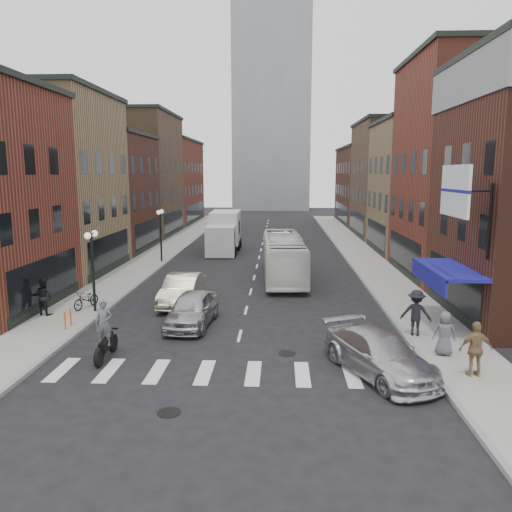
{
  "coord_description": "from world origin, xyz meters",
  "views": [
    {
      "loc": [
        1.68,
        -19.42,
        6.91
      ],
      "look_at": [
        0.42,
        6.92,
        2.48
      ],
      "focal_mm": 35.0,
      "sensor_mm": 36.0,
      "label": 1
    }
  ],
  "objects": [
    {
      "name": "motorcycle_rider",
      "position": [
        -4.79,
        -1.93,
        1.07
      ],
      "size": [
        0.66,
        2.25,
        2.29
      ],
      "rotation": [
        0.0,
        0.0,
        0.09
      ],
      "color": "black",
      "rests_on": "ground"
    },
    {
      "name": "bldg_left_mid_a",
      "position": [
        -14.99,
        14.0,
        6.15
      ],
      "size": [
        10.3,
        10.2,
        12.3
      ],
      "color": "#8D714D",
      "rests_on": "ground"
    },
    {
      "name": "bldg_right_mid_a",
      "position": [
        15.0,
        14.0,
        7.15
      ],
      "size": [
        10.3,
        10.2,
        14.3
      ],
      "color": "brown",
      "rests_on": "ground"
    },
    {
      "name": "curb_car",
      "position": [
        5.14,
        -2.88,
        0.73
      ],
      "size": [
        3.94,
        5.44,
        1.46
      ],
      "primitive_type": "imported",
      "rotation": [
        0.0,
        0.0,
        0.42
      ],
      "color": "silver",
      "rests_on": "ground"
    },
    {
      "name": "ped_left_solo",
      "position": [
        -9.6,
        3.28,
        1.05
      ],
      "size": [
        0.99,
        0.75,
        1.79
      ],
      "primitive_type": "imported",
      "rotation": [
        0.0,
        0.0,
        2.82
      ],
      "color": "black",
      "rests_on": "sidewalk_left"
    },
    {
      "name": "sidewalk_left",
      "position": [
        -8.5,
        22.0,
        0.07
      ],
      "size": [
        3.0,
        74.0,
        0.15
      ],
      "primitive_type": "cube",
      "color": "gray",
      "rests_on": "ground"
    },
    {
      "name": "curb_right",
      "position": [
        7.0,
        22.0,
        0.0
      ],
      "size": [
        0.2,
        74.0,
        0.16
      ],
      "primitive_type": "cube",
      "color": "gray",
      "rests_on": "ground"
    },
    {
      "name": "bldg_left_far_a",
      "position": [
        -14.99,
        35.0,
        6.65
      ],
      "size": [
        10.3,
        12.2,
        13.3
      ],
      "color": "brown",
      "rests_on": "ground"
    },
    {
      "name": "curb_left",
      "position": [
        -7.0,
        22.0,
        0.0
      ],
      "size": [
        0.2,
        74.0,
        0.16
      ],
      "primitive_type": "cube",
      "color": "gray",
      "rests_on": "ground"
    },
    {
      "name": "streetlamp_near",
      "position": [
        -7.4,
        4.0,
        2.91
      ],
      "size": [
        0.32,
        1.22,
        4.11
      ],
      "color": "black",
      "rests_on": "ground"
    },
    {
      "name": "bldg_right_far_b",
      "position": [
        14.99,
        49.0,
        5.15
      ],
      "size": [
        10.3,
        16.2,
        10.3
      ],
      "color": "#49231A",
      "rests_on": "ground"
    },
    {
      "name": "streetlamp_far",
      "position": [
        -7.4,
        18.0,
        2.91
      ],
      "size": [
        0.32,
        1.22,
        4.11
      ],
      "color": "black",
      "rests_on": "ground"
    },
    {
      "name": "crosswalk_stripes",
      "position": [
        0.0,
        -3.0,
        0.0
      ],
      "size": [
        12.0,
        2.2,
        0.01
      ],
      "primitive_type": "cube",
      "color": "silver",
      "rests_on": "ground"
    },
    {
      "name": "sidewalk_right",
      "position": [
        8.5,
        22.0,
        0.07
      ],
      "size": [
        3.0,
        74.0,
        0.15
      ],
      "primitive_type": "cube",
      "color": "gray",
      "rests_on": "ground"
    },
    {
      "name": "bike_rack",
      "position": [
        -7.6,
        1.3,
        0.55
      ],
      "size": [
        0.08,
        0.68,
        0.8
      ],
      "color": "#D8590C",
      "rests_on": "sidewalk_left"
    },
    {
      "name": "bldg_left_far_b",
      "position": [
        -14.99,
        49.0,
        5.65
      ],
      "size": [
        10.3,
        16.2,
        11.3
      ],
      "color": "brown",
      "rests_on": "ground"
    },
    {
      "name": "parked_bicycle",
      "position": [
        -8.02,
        4.52,
        0.61
      ],
      "size": [
        1.15,
        1.86,
        0.92
      ],
      "primitive_type": "imported",
      "rotation": [
        0.0,
        0.0,
        -0.33
      ],
      "color": "black",
      "rests_on": "sidewalk_left"
    },
    {
      "name": "ped_right_c",
      "position": [
        7.85,
        -1.25,
        0.98
      ],
      "size": [
        0.9,
        0.67,
        1.67
      ],
      "primitive_type": "imported",
      "rotation": [
        0.0,
        0.0,
        2.96
      ],
      "color": "#57585E",
      "rests_on": "sidewalk_right"
    },
    {
      "name": "bldg_left_mid_b",
      "position": [
        -14.99,
        24.0,
        5.15
      ],
      "size": [
        10.3,
        10.2,
        10.3
      ],
      "color": "#49231A",
      "rests_on": "ground"
    },
    {
      "name": "sedan_left_far",
      "position": [
        -3.44,
        6.0,
        0.79
      ],
      "size": [
        1.82,
        4.85,
        1.58
      ],
      "primitive_type": "imported",
      "rotation": [
        0.0,
        0.0,
        -0.03
      ],
      "color": "beige",
      "rests_on": "ground"
    },
    {
      "name": "ped_right_b",
      "position": [
        8.25,
        -3.2,
        1.09
      ],
      "size": [
        1.14,
        0.62,
        1.88
      ],
      "primitive_type": "imported",
      "rotation": [
        0.0,
        0.0,
        3.21
      ],
      "color": "olive",
      "rests_on": "sidewalk_right"
    },
    {
      "name": "ped_right_a",
      "position": [
        7.4,
        1.02,
        1.12
      ],
      "size": [
        1.39,
        0.99,
        1.94
      ],
      "primitive_type": "imported",
      "rotation": [
        0.0,
        0.0,
        2.82
      ],
      "color": "black",
      "rests_on": "sidewalk_right"
    },
    {
      "name": "bldg_right_mid_b",
      "position": [
        14.99,
        24.0,
        5.65
      ],
      "size": [
        10.3,
        10.2,
        11.3
      ],
      "color": "#8D714D",
      "rests_on": "ground"
    },
    {
      "name": "transit_bus",
      "position": [
        1.93,
        12.85,
        1.46
      ],
      "size": [
        2.92,
        10.59,
        2.92
      ],
      "primitive_type": "imported",
      "rotation": [
        0.0,
        0.0,
        0.05
      ],
      "color": "white",
      "rests_on": "ground"
    },
    {
      "name": "awning_blue",
      "position": [
        8.93,
        2.5,
        2.63
      ],
      "size": [
        1.8,
        5.0,
        0.78
      ],
      "color": "navy",
      "rests_on": "ground"
    },
    {
      "name": "sedan_left_near",
      "position": [
        -2.28,
        2.38,
        0.77
      ],
      "size": [
        2.17,
        4.67,
        1.55
      ],
      "primitive_type": "imported",
      "rotation": [
        0.0,
        0.0,
        -0.08
      ],
      "color": "#AFAFB4",
      "rests_on": "ground"
    },
    {
      "name": "box_truck",
      "position": [
        -3.18,
        23.83,
        1.72
      ],
      "size": [
        2.58,
        8.05,
        3.48
      ],
      "rotation": [
        0.0,
        0.0,
        0.03
      ],
      "color": "silver",
      "rests_on": "ground"
    },
    {
      "name": "distant_tower",
      "position": [
        0.0,
        78.0,
        25.0
      ],
      "size": [
        14.0,
        14.0,
        50.0
      ],
      "primitive_type": "cube",
      "color": "#9399A0",
      "rests_on": "ground"
    },
    {
      "name": "bldg_right_far_a",
      "position": [
        14.99,
        35.0,
        6.15
      ],
      "size": [
        10.3,
        12.2,
        12.3
      ],
      "color": "brown",
      "rests_on": "ground"
    },
    {
      "name": "ground",
      "position": [
        0.0,
        0.0,
        0.0
      ],
      "size": [
        160.0,
        160.0,
        0.0
      ],
      "primitive_type": "plane",
      "color": "black",
      "rests_on": "ground"
    },
    {
      "name": "billboard_sign",
      "position": [
        8.59,
        0.5,
        6.13
      ],
      "size": [
        1.52,
        3.0,
        3.7
      ],
      "color": "black",
      "rests_on": "ground"
    }
  ]
}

